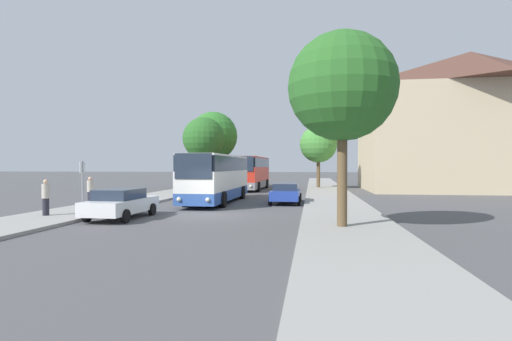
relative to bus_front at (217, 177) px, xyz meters
name	(u,v)px	position (x,y,z in m)	size (l,w,h in m)	color
ground_plane	(205,215)	(1.08, -7.12, -1.76)	(300.00, 300.00, 0.00)	#4C4C4F
sidewalk_left	(80,212)	(-5.92, -7.12, -1.69)	(4.00, 120.00, 0.15)	gray
sidewalk_right	(343,216)	(8.08, -7.12, -1.69)	(4.00, 120.00, 0.15)	gray
building_right_background	(470,121)	(22.78, 16.68, 5.42)	(21.11, 13.71, 14.36)	#C6B28E
bus_front	(217,177)	(0.00, 0.00, 0.00)	(2.78, 11.12, 3.30)	#2D519E
bus_middle	(251,172)	(0.06, 15.27, 0.11)	(3.00, 11.19, 3.51)	gray
parked_car_left_curb	(121,203)	(-2.58, -9.02, -1.00)	(2.14, 4.66, 1.45)	silver
parked_car_right_near	(286,193)	(4.81, 0.02, -1.04)	(2.06, 4.51, 1.37)	#233D9E
bus_stop_sign	(82,180)	(-5.44, -7.63, 0.04)	(0.08, 0.45, 2.68)	gray
pedestrian_waiting_near	(46,197)	(-6.22, -9.48, -0.73)	(0.36, 0.36, 1.75)	#23232D
pedestrian_waiting_far	(90,191)	(-6.73, -4.71, -0.73)	(0.36, 0.36, 1.75)	#23232D
tree_left_near	(204,138)	(-4.84, 14.04, 3.73)	(4.46, 4.46, 7.59)	#513D23
tree_left_far	(213,136)	(-4.93, 18.64, 4.32)	(5.68, 5.68, 8.78)	#513D23
tree_right_near	(318,144)	(7.30, 18.31, 3.25)	(4.18, 4.18, 6.98)	brown
tree_right_mid	(342,87)	(7.76, -11.01, 3.92)	(4.34, 4.34, 7.73)	brown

